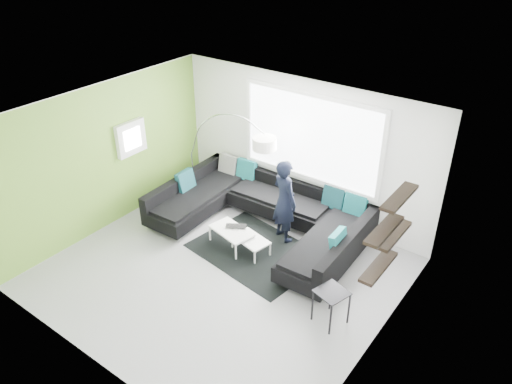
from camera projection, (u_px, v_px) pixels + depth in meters
ground at (222, 273)px, 8.56m from camera, size 5.50×5.50×0.00m
room_shell at (228, 176)px, 7.78m from camera, size 5.54×5.04×2.82m
sectional_sofa at (260, 217)px, 9.41m from camera, size 3.97×2.55×0.84m
rug at (256, 251)px, 9.08m from camera, size 2.41×1.89×0.01m
coffee_table at (241, 241)px, 9.07m from camera, size 1.16×0.83×0.34m
arc_lamp at (191, 153)px, 10.25m from camera, size 1.98×0.68×2.10m
side_table at (331, 307)px, 7.42m from camera, size 0.52×0.52×0.58m
person at (284, 201)px, 9.06m from camera, size 0.86×0.80×1.62m
laptop at (236, 228)px, 9.11m from camera, size 0.59×0.58×0.03m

